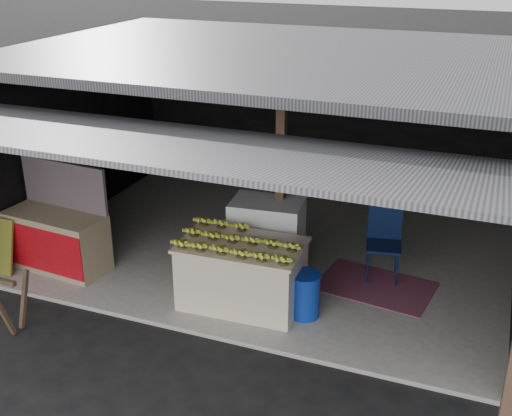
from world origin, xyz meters
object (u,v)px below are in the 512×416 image
at_px(neighbor_stall, 57,237).
at_px(water_barrel, 305,296).
at_px(plastic_chair, 384,236).
at_px(white_crate, 267,237).
at_px(banana_table, 242,274).

xyz_separation_m(neighbor_stall, water_barrel, (3.66, 0.04, -0.18)).
height_order(neighbor_stall, plastic_chair, neighbor_stall).
relative_size(white_crate, neighbor_stall, 0.72).
xyz_separation_m(white_crate, neighbor_stall, (-2.82, -0.92, -0.08)).
relative_size(white_crate, plastic_chair, 1.09).
height_order(banana_table, neighbor_stall, neighbor_stall).
bearing_deg(banana_table, white_crate, 87.70).
height_order(white_crate, water_barrel, white_crate).
bearing_deg(white_crate, plastic_chair, 12.84).
bearing_deg(water_barrel, white_crate, 133.27).
bearing_deg(white_crate, banana_table, -96.10).
distance_m(water_barrel, plastic_chair, 1.60).
height_order(banana_table, plastic_chair, plastic_chair).
distance_m(white_crate, plastic_chair, 1.61).
xyz_separation_m(white_crate, water_barrel, (0.83, -0.89, -0.26)).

